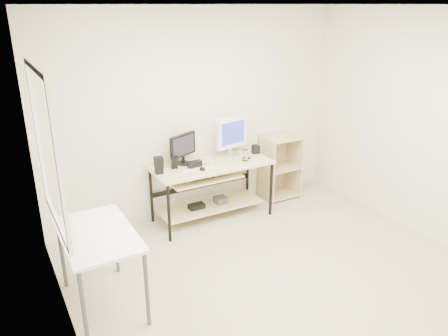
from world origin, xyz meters
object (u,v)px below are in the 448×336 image
object	(u,v)px
side_table	(98,241)
shelf_unit	(278,166)
black_monitor	(183,147)
desk	(210,180)
white_imac	(232,133)
audio_controller	(174,162)

from	to	relation	value
side_table	shelf_unit	bearing A→B (deg)	23.33
black_monitor	shelf_unit	bearing A→B (deg)	-23.86
shelf_unit	desk	bearing A→B (deg)	-172.23
black_monitor	white_imac	size ratio (longest dim) A/B	0.77
shelf_unit	white_imac	distance (m)	0.98
desk	black_monitor	bearing A→B (deg)	150.83
side_table	shelf_unit	distance (m)	3.09
side_table	white_imac	size ratio (longest dim) A/B	1.94
white_imac	audio_controller	xyz separation A→B (m)	(-0.85, -0.08, -0.22)
desk	audio_controller	world-z (taller)	audio_controller
side_table	white_imac	bearing A→B (deg)	30.31
side_table	black_monitor	distance (m)	1.86
shelf_unit	black_monitor	distance (m)	1.55
shelf_unit	black_monitor	xyz separation A→B (m)	(-1.46, -0.00, 0.52)
side_table	audio_controller	world-z (taller)	audio_controller
side_table	black_monitor	world-z (taller)	black_monitor
white_imac	audio_controller	size ratio (longest dim) A/B	3.31
audio_controller	black_monitor	bearing A→B (deg)	40.08
side_table	white_imac	xyz separation A→B (m)	(2.06, 1.20, 0.38)
side_table	white_imac	world-z (taller)	white_imac
audio_controller	shelf_unit	bearing A→B (deg)	13.12
side_table	black_monitor	bearing A→B (deg)	41.68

